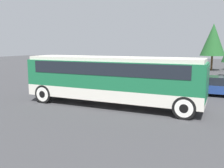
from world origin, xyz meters
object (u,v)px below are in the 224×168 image
object	(u,v)px
tour_bus	(113,76)
parked_car_mid	(129,82)
parked_car_far	(214,86)
parked_car_near	(175,79)

from	to	relation	value
tour_bus	parked_car_mid	bearing A→B (deg)	100.30
parked_car_mid	parked_car_far	distance (m)	6.51
tour_bus	parked_car_mid	xyz separation A→B (m)	(-0.95, 5.24, -1.14)
parked_car_near	parked_car_far	world-z (taller)	parked_car_near
tour_bus	parked_car_near	size ratio (longest dim) A/B	2.63
parked_car_near	parked_car_mid	world-z (taller)	parked_car_near
tour_bus	parked_car_near	xyz separation A→B (m)	(2.14, 8.79, -1.12)
tour_bus	parked_car_far	distance (m)	8.24
parked_car_near	tour_bus	bearing A→B (deg)	-103.69
parked_car_mid	parked_car_far	xyz separation A→B (m)	(6.46, 0.78, 0.02)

